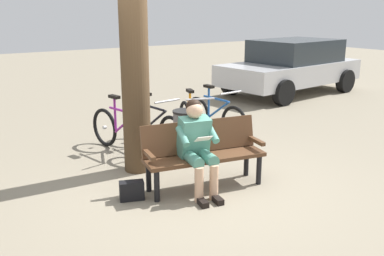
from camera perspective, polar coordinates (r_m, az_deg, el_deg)
ground_plane at (r=5.82m, az=0.71°, el=-7.78°), size 40.00×40.00×0.00m
bench at (r=5.71m, az=1.39°, el=-2.82°), size 1.66×0.79×0.87m
person_reading at (r=5.46m, az=0.67°, el=-1.93°), size 0.54×0.82×1.20m
handbag at (r=5.47m, az=-7.92°, el=-8.15°), size 0.33×0.24×0.24m
tree_trunk at (r=6.08m, az=-7.64°, el=11.31°), size 0.39×0.39×3.74m
litter_bin at (r=6.69m, az=-0.83°, el=-1.00°), size 0.40×0.40×0.80m
bicycle_green at (r=8.00m, az=3.05°, el=1.42°), size 0.48×1.68×0.94m
bicycle_purple at (r=7.52m, az=0.13°, el=0.53°), size 0.64×1.62×0.94m
bicycle_red at (r=7.32m, az=-5.15°, el=0.06°), size 0.48×1.68×0.94m
bicycle_black at (r=7.15m, az=-9.12°, el=-0.45°), size 0.51×1.66×0.94m
parked_car at (r=12.40m, az=12.97°, el=8.02°), size 4.35×2.32×1.47m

